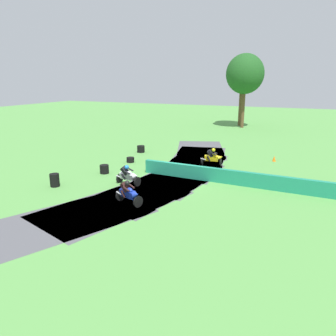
{
  "coord_description": "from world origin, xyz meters",
  "views": [
    {
      "loc": [
        8.0,
        -19.54,
        6.36
      ],
      "look_at": [
        -0.12,
        -1.3,
        0.9
      ],
      "focal_mm": 34.94,
      "sensor_mm": 36.0,
      "label": 1
    }
  ],
  "objects": [
    {
      "name": "ground_plane",
      "position": [
        0.0,
        0.0,
        0.0
      ],
      "size": [
        120.0,
        120.0,
        0.0
      ],
      "primitive_type": "plane",
      "color": "#569947"
    },
    {
      "name": "track_asphalt",
      "position": [
        -0.8,
        0.04,
        0.0
      ],
      "size": [
        8.23,
        26.94,
        0.01
      ],
      "color": "#515156",
      "rests_on": "ground"
    },
    {
      "name": "safety_barrier",
      "position": [
        5.3,
        -0.24,
        0.45
      ],
      "size": [
        15.4,
        0.99,
        0.9
      ],
      "primitive_type": "cube",
      "rotation": [
        0.0,
        0.0,
        -1.62
      ],
      "color": "#1E8466",
      "rests_on": "ground"
    },
    {
      "name": "motorcycle_lead_blue",
      "position": [
        -0.37,
        -5.76,
        0.65
      ],
      "size": [
        1.69,
        1.15,
        1.43
      ],
      "color": "black",
      "rests_on": "ground"
    },
    {
      "name": "motorcycle_chase_white",
      "position": [
        -2.07,
        -2.96,
        0.63
      ],
      "size": [
        1.7,
        0.94,
        1.42
      ],
      "color": "black",
      "rests_on": "ground"
    },
    {
      "name": "motorcycle_trailing_yellow",
      "position": [
        1.35,
        3.61,
        0.66
      ],
      "size": [
        1.68,
        0.85,
        1.42
      ],
      "color": "black",
      "rests_on": "ground"
    },
    {
      "name": "tire_stack_near",
      "position": [
        -6.04,
        -5.01,
        0.4
      ],
      "size": [
        0.56,
        0.56,
        0.8
      ],
      "color": "black",
      "rests_on": "ground"
    },
    {
      "name": "tire_stack_mid_a",
      "position": [
        -4.93,
        -1.38,
        0.3
      ],
      "size": [
        0.62,
        0.62,
        0.6
      ],
      "color": "black",
      "rests_on": "ground"
    },
    {
      "name": "tire_stack_mid_b",
      "position": [
        -4.87,
        2.07,
        0.2
      ],
      "size": [
        0.6,
        0.6,
        0.4
      ],
      "color": "black",
      "rests_on": "ground"
    },
    {
      "name": "tire_stack_far",
      "position": [
        -5.85,
        5.61,
        0.3
      ],
      "size": [
        0.67,
        0.67,
        0.6
      ],
      "color": "black",
      "rests_on": "ground"
    },
    {
      "name": "traffic_cone",
      "position": [
        5.45,
        7.0,
        0.22
      ],
      "size": [
        0.28,
        0.28,
        0.44
      ],
      "primitive_type": "cone",
      "color": "orange",
      "rests_on": "ground"
    },
    {
      "name": "tree_far_left",
      "position": [
        -0.79,
        24.77,
        6.95
      ],
      "size": [
        4.9,
        4.9,
        9.56
      ],
      "color": "brown",
      "rests_on": "ground"
    },
    {
      "name": "tree_far_right",
      "position": [
        -1.52,
        26.55,
        7.0
      ],
      "size": [
        3.82,
        3.82,
        9.08
      ],
      "color": "brown",
      "rests_on": "ground"
    }
  ]
}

